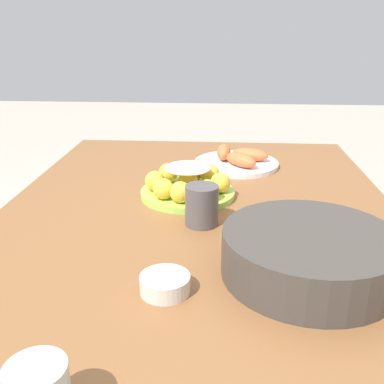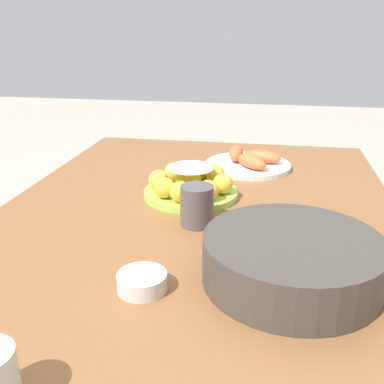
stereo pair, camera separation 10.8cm
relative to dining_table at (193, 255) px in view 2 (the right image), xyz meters
name	(u,v)px [view 2 (the right image)]	position (x,y,z in m)	size (l,w,h in m)	color
dining_table	(193,255)	(0.00, 0.00, 0.00)	(1.43, 0.96, 0.75)	brown
cake_plate	(191,184)	(-0.15, -0.03, 0.12)	(0.24, 0.24, 0.09)	#99CC4C
serving_bowl	(292,258)	(0.22, 0.21, 0.13)	(0.31, 0.31, 0.08)	#3D3833
sauce_bowl	(142,281)	(0.30, -0.04, 0.11)	(0.09, 0.09, 0.03)	beige
seafood_platter	(249,162)	(-0.42, 0.10, 0.11)	(0.26, 0.26, 0.06)	silver
cup_far	(197,206)	(0.02, 0.01, 0.14)	(0.07, 0.07, 0.09)	#4C4747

